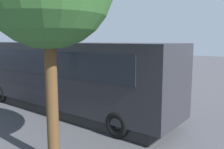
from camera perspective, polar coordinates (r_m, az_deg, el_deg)
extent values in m
plane|color=#424247|center=(16.52, -0.37, -3.47)|extent=(80.00, 80.00, 0.00)
cube|color=#26262B|center=(11.41, -11.18, 0.51)|extent=(11.26, 2.95, 2.80)
cube|color=black|center=(15.92, -24.54, 4.11)|extent=(0.15, 2.10, 1.23)
cube|color=black|center=(12.22, -6.77, 3.76)|extent=(9.38, 0.42, 1.01)
cube|color=black|center=(10.56, -16.45, 2.78)|extent=(9.38, 0.42, 1.01)
cube|color=red|center=(12.35, -6.69, -1.43)|extent=(9.82, 0.43, 0.28)
cube|color=black|center=(11.73, -10.95, -7.38)|extent=(10.36, 2.72, 0.45)
torus|color=black|center=(15.36, -17.52, -2.85)|extent=(1.01, 0.36, 1.00)
torus|color=black|center=(14.22, -25.01, -4.11)|extent=(1.01, 0.36, 1.00)
torus|color=black|center=(10.14, 9.04, -8.21)|extent=(1.01, 0.36, 1.00)
torus|color=black|center=(8.32, 1.39, -11.83)|extent=(1.01, 0.36, 1.00)
cylinder|color=black|center=(13.08, 1.68, -4.44)|extent=(0.14, 0.14, 0.79)
cube|color=black|center=(13.22, 1.74, -6.23)|extent=(0.13, 0.27, 0.10)
cylinder|color=black|center=(13.02, 2.31, -4.51)|extent=(0.14, 0.14, 0.79)
cube|color=black|center=(13.15, 2.38, -6.31)|extent=(0.13, 0.27, 0.10)
cube|color=#D8F233|center=(12.91, 2.01, -1.35)|extent=(0.41, 0.33, 0.66)
cube|color=silver|center=(12.91, 2.01, -1.35)|extent=(0.43, 0.34, 0.06)
cylinder|color=#D8F233|center=(13.01, 1.06, -1.19)|extent=(0.10, 0.10, 0.62)
sphere|color=tan|center=(13.07, 1.05, -2.54)|extent=(0.10, 0.10, 0.09)
cylinder|color=#D8F233|center=(12.81, 2.98, -1.36)|extent=(0.10, 0.10, 0.62)
sphere|color=tan|center=(12.86, 2.97, -2.73)|extent=(0.10, 0.10, 0.09)
sphere|color=tan|center=(12.84, 2.02, 0.71)|extent=(0.27, 0.27, 0.24)
cylinder|color=black|center=(13.79, -1.52, -3.88)|extent=(0.13, 0.13, 0.75)
cube|color=black|center=(13.91, -1.40, -5.50)|extent=(0.13, 0.27, 0.10)
cylinder|color=black|center=(13.68, -1.04, -3.98)|extent=(0.13, 0.13, 0.75)
cube|color=black|center=(13.80, -0.92, -5.60)|extent=(0.13, 0.27, 0.10)
cube|color=navy|center=(13.61, -1.29, -1.10)|extent=(0.41, 0.33, 0.62)
cylinder|color=navy|center=(13.77, -2.01, -0.93)|extent=(0.10, 0.10, 0.59)
sphere|color=tan|center=(13.82, -2.00, -2.14)|extent=(0.10, 0.10, 0.09)
cylinder|color=navy|center=(13.44, -0.55, -1.15)|extent=(0.10, 0.10, 0.59)
sphere|color=tan|center=(13.49, -0.55, -2.39)|extent=(0.10, 0.10, 0.09)
sphere|color=tan|center=(13.54, -1.29, 0.75)|extent=(0.25, 0.25, 0.23)
cylinder|color=black|center=(14.37, -5.02, -3.32)|extent=(0.13, 0.13, 0.79)
cube|color=black|center=(14.50, -4.91, -4.96)|extent=(0.13, 0.27, 0.10)
cylinder|color=black|center=(14.29, -4.48, -3.38)|extent=(0.13, 0.13, 0.79)
cube|color=black|center=(14.41, -4.37, -5.03)|extent=(0.13, 0.27, 0.10)
cube|color=silver|center=(14.20, -4.79, -0.50)|extent=(0.41, 0.33, 0.66)
cylinder|color=silver|center=(14.33, -5.60, -0.37)|extent=(0.10, 0.10, 0.62)
sphere|color=tan|center=(14.38, -5.58, -1.59)|extent=(0.10, 0.10, 0.09)
cylinder|color=silver|center=(14.07, -3.96, -0.50)|extent=(0.10, 0.10, 0.62)
sphere|color=tan|center=(14.12, -3.95, -1.75)|extent=(0.10, 0.10, 0.09)
sphere|color=tan|center=(14.14, -4.81, 1.37)|extent=(0.27, 0.27, 0.24)
torus|color=black|center=(11.65, 5.35, -6.98)|extent=(0.61, 0.27, 0.60)
cylinder|color=silver|center=(11.65, 5.35, -6.98)|extent=(0.14, 0.13, 0.12)
torus|color=black|center=(11.35, 12.44, -7.57)|extent=(0.61, 0.27, 0.60)
cylinder|color=silver|center=(11.35, 12.44, -7.57)|extent=(0.14, 0.14, 0.12)
cylinder|color=silver|center=(11.55, 5.61, -5.33)|extent=(0.32, 0.13, 0.67)
cube|color=#198C33|center=(11.41, 8.53, -5.66)|extent=(0.88, 0.47, 0.36)
cube|color=black|center=(11.30, 10.90, -5.59)|extent=(0.56, 0.33, 0.20)
cylinder|color=silver|center=(11.26, 10.14, -7.00)|extent=(0.46, 0.18, 0.08)
cylinder|color=black|center=(11.47, 5.87, -3.89)|extent=(0.17, 0.57, 0.04)
torus|color=black|center=(19.01, 0.58, -0.99)|extent=(0.61, 0.23, 0.60)
cylinder|color=silver|center=(19.01, 0.58, -0.99)|extent=(0.14, 0.12, 0.12)
torus|color=black|center=(19.41, -2.50, 1.81)|extent=(0.85, 0.27, 0.84)
cylinder|color=silver|center=(19.41, -2.50, 1.81)|extent=(0.14, 0.14, 0.12)
cylinder|color=silver|center=(18.90, 1.06, -0.11)|extent=(0.63, 0.16, 0.40)
cube|color=#198C33|center=(19.06, -0.28, 1.03)|extent=(0.92, 0.42, 0.80)
cube|color=black|center=(19.17, -1.23, 2.06)|extent=(0.56, 0.31, 0.47)
cylinder|color=silver|center=(19.36, -1.21, 1.30)|extent=(0.41, 0.15, 0.34)
cylinder|color=black|center=(18.80, 1.45, 0.68)|extent=(0.13, 0.58, 0.04)
cube|color=black|center=(18.97, 0.04, 1.83)|extent=(0.57, 0.42, 0.56)
sphere|color=black|center=(18.80, 1.22, 1.45)|extent=(0.30, 0.30, 0.26)
cylinder|color=black|center=(18.73, 0.43, 1.20)|extent=(0.46, 0.16, 0.11)
cylinder|color=black|center=(18.97, -1.10, 1.38)|extent=(0.33, 0.15, 0.38)
cylinder|color=black|center=(19.06, 0.90, 1.32)|extent=(0.46, 0.16, 0.11)
cylinder|color=black|center=(19.29, -0.62, 1.49)|extent=(0.33, 0.15, 0.38)
cube|color=orange|center=(18.57, 5.64, -2.15)|extent=(0.34, 0.34, 0.03)
cone|color=orange|center=(18.51, 5.65, -1.19)|extent=(0.26, 0.26, 0.60)
cylinder|color=white|center=(18.52, 5.65, -1.28)|extent=(0.19, 0.19, 0.07)
cylinder|color=#51381E|center=(6.49, -14.28, -5.76)|extent=(0.32, 0.32, 3.62)
cube|color=white|center=(15.66, 16.38, -4.45)|extent=(0.19, 4.01, 0.01)
cube|color=white|center=(16.69, 7.61, -3.41)|extent=(0.21, 4.55, 0.01)
cube|color=white|center=(18.07, 0.04, -2.44)|extent=(0.19, 3.80, 0.01)
cube|color=white|center=(19.72, -6.36, -1.59)|extent=(0.20, 4.37, 0.01)
cube|color=white|center=(21.58, -11.72, -0.86)|extent=(0.20, 4.31, 0.01)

